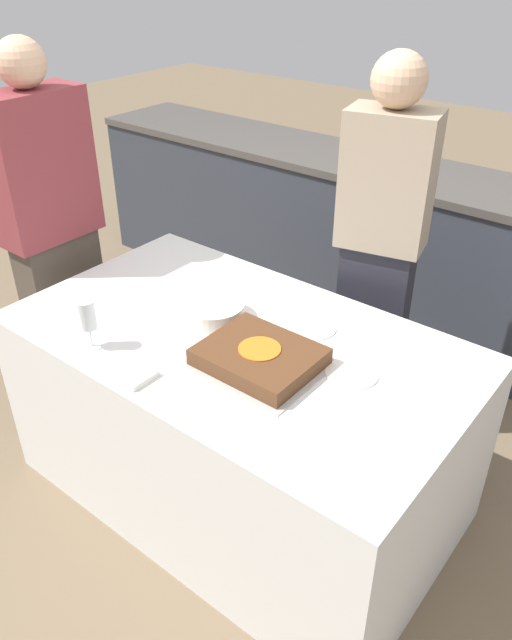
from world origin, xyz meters
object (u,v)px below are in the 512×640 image
at_px(cake, 260,357).
at_px(wine_glass, 87,316).
at_px(person_seated_left, 53,236).
at_px(person_cutting_cake, 379,256).
at_px(plate_stack, 213,311).

xyz_separation_m(cake, wine_glass, (-0.51, -0.28, 0.09)).
xyz_separation_m(wine_glass, person_seated_left, (-0.69, 0.36, -0.03)).
bearing_deg(person_cutting_cake, cake, 76.84).
relative_size(plate_stack, person_cutting_cake, 0.14).
distance_m(wine_glass, person_cutting_cake, 1.17).
bearing_deg(plate_stack, person_cutting_cake, 64.56).
height_order(wine_glass, person_cutting_cake, person_cutting_cake).
relative_size(plate_stack, wine_glass, 1.28).
bearing_deg(cake, person_seated_left, 176.04).
relative_size(wine_glass, person_seated_left, 0.11).
bearing_deg(person_cutting_cake, person_seated_left, 16.84).
height_order(plate_stack, person_cutting_cake, person_cutting_cake).
distance_m(cake, person_cutting_cake, 0.78).
height_order(cake, person_seated_left, person_seated_left).
height_order(cake, wine_glass, wine_glass).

